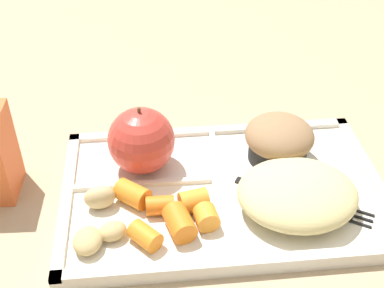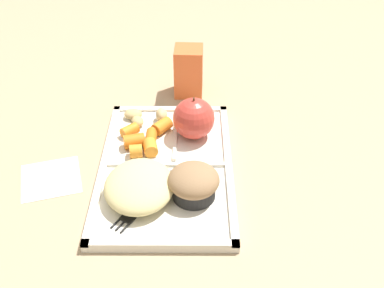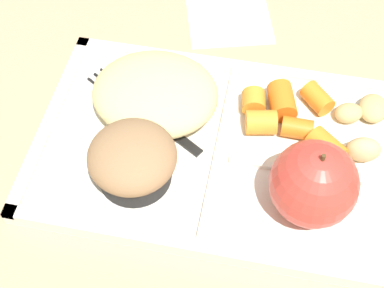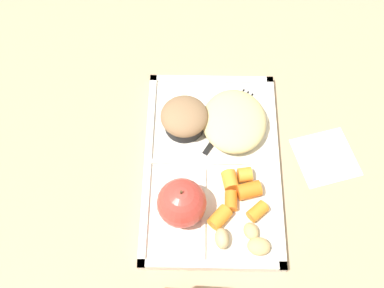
# 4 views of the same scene
# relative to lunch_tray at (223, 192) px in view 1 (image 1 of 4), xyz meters

# --- Properties ---
(ground) EXTENTS (6.00, 6.00, 0.00)m
(ground) POSITION_rel_lunch_tray_xyz_m (0.00, -0.00, -0.01)
(ground) COLOR tan
(lunch_tray) EXTENTS (0.35, 0.22, 0.02)m
(lunch_tray) POSITION_rel_lunch_tray_xyz_m (0.00, 0.00, 0.00)
(lunch_tray) COLOR silver
(lunch_tray) RESTS_ON ground
(green_apple) EXTENTS (0.08, 0.08, 0.08)m
(green_apple) POSITION_rel_lunch_tray_xyz_m (-0.09, 0.05, 0.04)
(green_apple) COLOR #C63D33
(green_apple) RESTS_ON lunch_tray
(bran_muffin) EXTENTS (0.08, 0.08, 0.05)m
(bran_muffin) POSITION_rel_lunch_tray_xyz_m (0.07, 0.05, 0.03)
(bran_muffin) COLOR black
(bran_muffin) RESTS_ON lunch_tray
(carrot_slice_center) EXTENTS (0.04, 0.04, 0.02)m
(carrot_slice_center) POSITION_rel_lunch_tray_xyz_m (-0.10, -0.01, 0.02)
(carrot_slice_center) COLOR orange
(carrot_slice_center) RESTS_ON lunch_tray
(carrot_slice_edge) EXTENTS (0.03, 0.03, 0.02)m
(carrot_slice_edge) POSITION_rel_lunch_tray_xyz_m (-0.02, -0.05, 0.02)
(carrot_slice_edge) COLOR orange
(carrot_slice_edge) RESTS_ON lunch_tray
(carrot_slice_large) EXTENTS (0.04, 0.04, 0.02)m
(carrot_slice_large) POSITION_rel_lunch_tray_xyz_m (-0.09, -0.07, 0.02)
(carrot_slice_large) COLOR orange
(carrot_slice_large) RESTS_ON lunch_tray
(carrot_slice_near_corner) EXTENTS (0.03, 0.04, 0.03)m
(carrot_slice_near_corner) POSITION_rel_lunch_tray_xyz_m (-0.05, -0.06, 0.02)
(carrot_slice_near_corner) COLOR orange
(carrot_slice_near_corner) RESTS_ON lunch_tray
(carrot_slice_tilted) EXTENTS (0.03, 0.02, 0.02)m
(carrot_slice_tilted) POSITION_rel_lunch_tray_xyz_m (-0.07, -0.03, 0.01)
(carrot_slice_tilted) COLOR orange
(carrot_slice_tilted) RESTS_ON lunch_tray
(carrot_slice_back) EXTENTS (0.03, 0.03, 0.02)m
(carrot_slice_back) POSITION_rel_lunch_tray_xyz_m (-0.04, -0.03, 0.02)
(carrot_slice_back) COLOR orange
(carrot_slice_back) RESTS_ON lunch_tray
(potato_chunk_browned) EXTENTS (0.03, 0.04, 0.02)m
(potato_chunk_browned) POSITION_rel_lunch_tray_xyz_m (-0.14, -0.07, 0.01)
(potato_chunk_browned) COLOR tan
(potato_chunk_browned) RESTS_ON lunch_tray
(potato_chunk_large) EXTENTS (0.03, 0.03, 0.02)m
(potato_chunk_large) POSITION_rel_lunch_tray_xyz_m (-0.12, -0.06, 0.01)
(potato_chunk_large) COLOR tan
(potato_chunk_large) RESTS_ON lunch_tray
(potato_chunk_wedge) EXTENTS (0.03, 0.03, 0.03)m
(potato_chunk_wedge) POSITION_rel_lunch_tray_xyz_m (-0.13, -0.01, 0.02)
(potato_chunk_wedge) COLOR tan
(potato_chunk_wedge) RESTS_ON lunch_tray
(egg_noodle_pile) EXTENTS (0.12, 0.11, 0.04)m
(egg_noodle_pile) POSITION_rel_lunch_tray_xyz_m (0.07, -0.04, 0.03)
(egg_noodle_pile) COLOR #D6C684
(egg_noodle_pile) RESTS_ON lunch_tray
(meatball_center) EXTENTS (0.04, 0.04, 0.04)m
(meatball_center) POSITION_rel_lunch_tray_xyz_m (0.09, -0.02, 0.02)
(meatball_center) COLOR brown
(meatball_center) RESTS_ON lunch_tray
(meatball_front) EXTENTS (0.04, 0.04, 0.04)m
(meatball_front) POSITION_rel_lunch_tray_xyz_m (0.07, -0.03, 0.02)
(meatball_front) COLOR #755B4C
(meatball_front) RESTS_ON lunch_tray
(plastic_fork) EXTENTS (0.14, 0.09, 0.00)m
(plastic_fork) POSITION_rel_lunch_tray_xyz_m (0.09, -0.03, 0.01)
(plastic_fork) COLOR black
(plastic_fork) RESTS_ON lunch_tray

